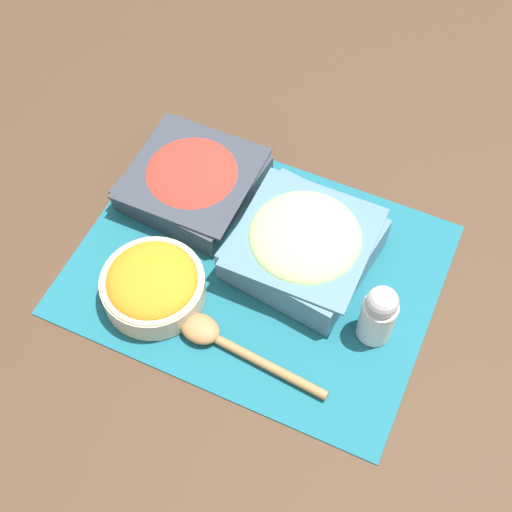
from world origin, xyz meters
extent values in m
plane|color=#422D1E|center=(0.00, 0.00, 0.00)|extent=(3.00, 3.00, 0.00)
cube|color=#195B6B|center=(0.00, 0.00, 0.00)|extent=(0.48, 0.37, 0.00)
cube|color=slate|center=(-0.05, -0.04, 0.03)|extent=(0.19, 0.19, 0.05)
cube|color=slate|center=(-0.05, -0.04, 0.06)|extent=(0.17, 0.17, 0.00)
ellipsoid|color=#A8CC7F|center=(-0.05, -0.04, 0.06)|extent=(0.15, 0.15, 0.05)
cube|color=#333842|center=(0.14, -0.08, 0.02)|extent=(0.18, 0.18, 0.04)
cube|color=#333842|center=(0.14, -0.08, 0.05)|extent=(0.17, 0.17, 0.00)
ellipsoid|color=red|center=(0.14, -0.08, 0.04)|extent=(0.14, 0.14, 0.02)
cylinder|color=beige|center=(0.10, 0.09, 0.02)|extent=(0.14, 0.14, 0.04)
torus|color=beige|center=(0.10, 0.09, 0.04)|extent=(0.13, 0.13, 0.01)
ellipsoid|color=orange|center=(0.10, 0.09, 0.04)|extent=(0.12, 0.12, 0.03)
cylinder|color=#9E7042|center=(-0.07, 0.13, 0.01)|extent=(0.17, 0.03, 0.01)
ellipsoid|color=#9E7042|center=(0.02, 0.12, 0.02)|extent=(0.06, 0.05, 0.02)
cylinder|color=silver|center=(-0.18, 0.02, 0.04)|extent=(0.05, 0.05, 0.07)
sphere|color=#B2B2B7|center=(-0.18, 0.02, 0.08)|extent=(0.04, 0.04, 0.04)
camera|label=1|loc=(-0.21, 0.46, 0.83)|focal=50.00mm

